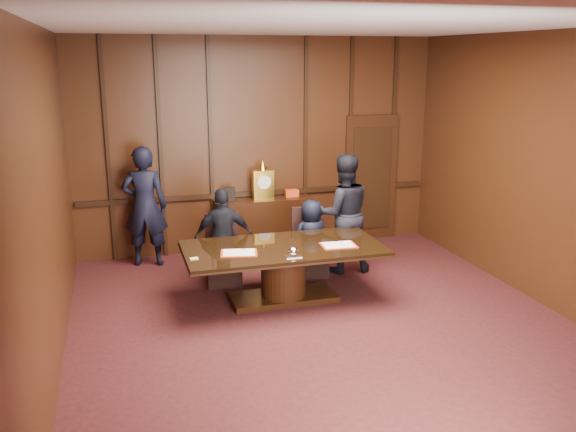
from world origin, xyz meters
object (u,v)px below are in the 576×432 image
Objects in this scene: signatory_left at (224,237)px; signatory_right at (311,238)px; witness_left at (145,206)px; sideboard at (263,223)px; conference_table at (283,264)px; witness_right at (343,213)px.

signatory_left is 1.31m from signatory_right.
sideboard is at bearing -163.42° from witness_left.
witness_left reaches higher than conference_table.
witness_left reaches higher than signatory_left.
signatory_left is at bearing 9.29° from witness_right.
sideboard is 1.14× the size of signatory_left.
sideboard is 1.65m from signatory_left.
sideboard reaches higher than signatory_right.
sideboard is 1.42m from signatory_right.
signatory_right is (0.39, -1.36, 0.10)m from sideboard.
witness_right is (0.53, 0.10, 0.32)m from signatory_right.
signatory_right is at bearing 50.91° from conference_table.
signatory_left is (-0.65, 0.80, 0.19)m from conference_table.
signatory_left is (-0.91, -1.36, 0.22)m from sideboard.
sideboard is at bearing 83.18° from conference_table.
conference_table is 1.40× the size of witness_left.
conference_table is 1.86× the size of signatory_left.
conference_table is 1.05m from signatory_left.
signatory_left is at bearing 141.73° from witness_left.
witness_right is (2.84, -1.10, -0.04)m from witness_left.
witness_left is (-1.00, 1.20, 0.23)m from signatory_left.
witness_right reaches higher than signatory_right.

